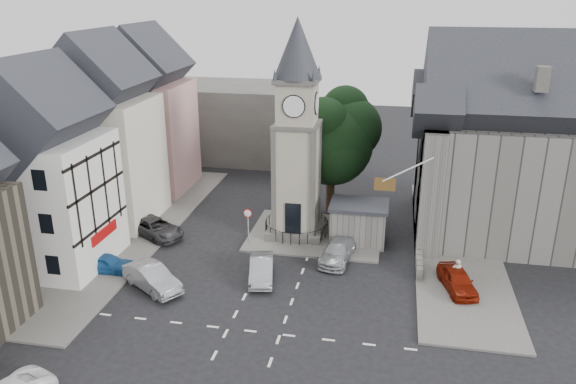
% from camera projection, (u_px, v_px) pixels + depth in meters
% --- Properties ---
extents(ground, '(120.00, 120.00, 0.00)m').
position_uv_depth(ground, '(275.00, 284.00, 36.41)').
color(ground, black).
rests_on(ground, ground).
extents(pavement_west, '(6.00, 30.00, 0.14)m').
position_uv_depth(pavement_west, '(136.00, 230.00, 44.16)').
color(pavement_west, '#595651').
rests_on(pavement_west, ground).
extents(pavement_east, '(6.00, 26.00, 0.14)m').
position_uv_depth(pavement_east, '(455.00, 245.00, 41.61)').
color(pavement_east, '#595651').
rests_on(pavement_east, ground).
extents(central_island, '(10.00, 8.00, 0.16)m').
position_uv_depth(central_island, '(316.00, 234.00, 43.49)').
color(central_island, '#595651').
rests_on(central_island, ground).
extents(road_markings, '(20.00, 8.00, 0.01)m').
position_uv_depth(road_markings, '(254.00, 331.00, 31.34)').
color(road_markings, silver).
rests_on(road_markings, ground).
extents(clock_tower, '(4.86, 4.86, 16.25)m').
position_uv_depth(clock_tower, '(297.00, 132.00, 40.98)').
color(clock_tower, '#4C4944').
rests_on(clock_tower, ground).
extents(stone_shelter, '(4.30, 3.30, 3.08)m').
position_uv_depth(stone_shelter, '(359.00, 222.00, 41.93)').
color(stone_shelter, '#5A5953').
rests_on(stone_shelter, ground).
extents(town_tree, '(7.20, 7.20, 10.80)m').
position_uv_depth(town_tree, '(332.00, 132.00, 45.63)').
color(town_tree, black).
rests_on(town_tree, ground).
extents(warning_sign_post, '(0.70, 0.19, 2.85)m').
position_uv_depth(warning_sign_post, '(248.00, 219.00, 41.29)').
color(warning_sign_post, black).
rests_on(warning_sign_post, ground).
extents(terrace_pink, '(8.10, 7.60, 12.80)m').
position_uv_depth(terrace_pink, '(147.00, 120.00, 51.66)').
color(terrace_pink, '#D1998F').
rests_on(terrace_pink, ground).
extents(terrace_cream, '(8.10, 7.60, 12.80)m').
position_uv_depth(terrace_cream, '(104.00, 142.00, 44.29)').
color(terrace_cream, beige).
rests_on(terrace_cream, ground).
extents(terrace_tudor, '(8.10, 7.60, 12.00)m').
position_uv_depth(terrace_tudor, '(45.00, 179.00, 37.06)').
color(terrace_tudor, silver).
rests_on(terrace_tudor, ground).
extents(backdrop_west, '(20.00, 10.00, 8.00)m').
position_uv_depth(backdrop_west, '(223.00, 120.00, 62.99)').
color(backdrop_west, '#4C4944').
rests_on(backdrop_west, ground).
extents(east_building, '(14.40, 11.40, 12.60)m').
position_uv_depth(east_building, '(511.00, 157.00, 41.60)').
color(east_building, '#5A5953').
rests_on(east_building, ground).
extents(east_boundary_wall, '(0.40, 16.00, 0.90)m').
position_uv_depth(east_boundary_wall, '(417.00, 227.00, 43.82)').
color(east_boundary_wall, '#5A5953').
rests_on(east_boundary_wall, ground).
extents(flagpole, '(3.68, 0.10, 2.74)m').
position_uv_depth(flagpole, '(408.00, 170.00, 36.25)').
color(flagpole, white).
rests_on(flagpole, ground).
extents(car_west_blue, '(3.91, 1.79, 1.30)m').
position_uv_depth(car_west_blue, '(106.00, 263.00, 37.68)').
color(car_west_blue, '#1A508F').
rests_on(car_west_blue, ground).
extents(car_west_silver, '(4.80, 3.95, 1.54)m').
position_uv_depth(car_west_silver, '(152.00, 278.00, 35.56)').
color(car_west_silver, '#989BA0').
rests_on(car_west_silver, ground).
extents(car_west_grey, '(5.53, 4.58, 1.40)m').
position_uv_depth(car_west_grey, '(156.00, 228.00, 43.09)').
color(car_west_grey, '#2F2F32').
rests_on(car_west_grey, ground).
extents(car_island_silver, '(2.34, 4.50, 1.41)m').
position_uv_depth(car_island_silver, '(261.00, 269.00, 36.81)').
color(car_island_silver, '#95999D').
rests_on(car_island_silver, ground).
extents(car_island_east, '(2.55, 4.91, 1.36)m').
position_uv_depth(car_island_east, '(338.00, 251.00, 39.33)').
color(car_island_east, '#9C9FA4').
rests_on(car_island_east, ground).
extents(car_east_red, '(2.66, 4.43, 1.41)m').
position_uv_depth(car_east_red, '(457.00, 280.00, 35.40)').
color(car_east_red, maroon).
rests_on(car_east_red, ground).
extents(pedestrian, '(0.71, 0.50, 1.86)m').
position_uv_depth(pedestrian, '(457.00, 273.00, 35.87)').
color(pedestrian, beige).
rests_on(pedestrian, ground).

